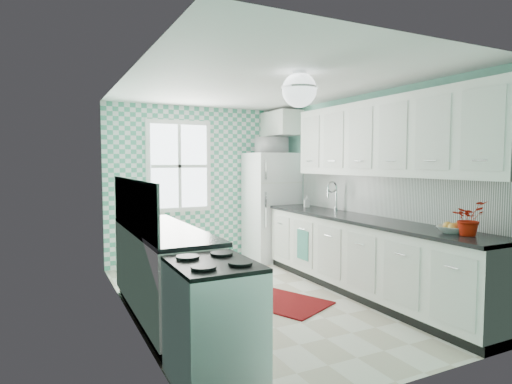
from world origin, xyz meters
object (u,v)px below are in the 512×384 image
fridge (271,206)px  stove (214,321)px  microwave (272,145)px  potted_plant (468,218)px  fruit_bowl (453,229)px  sink (325,212)px  ceiling_light (299,90)px

fridge → stove: (-2.31, -3.36, -0.42)m
stove → microwave: bearing=51.8°
potted_plant → fruit_bowl: bearing=90.0°
sink → potted_plant: bearing=-90.8°
ceiling_light → microwave: ceiling_light is taller
sink → potted_plant: (-0.00, -2.22, 0.17)m
fridge → sink: bearing=-89.1°
fruit_bowl → potted_plant: (0.00, -0.16, 0.13)m
microwave → fruit_bowl: bearing=94.4°
stove → ceiling_light: bearing=28.7°
fridge → fruit_bowl: size_ratio=6.35×
fruit_bowl → fridge: bearing=91.5°
stove → sink: sink is taller
stove → microwave: (2.31, 3.36, 1.43)m
fridge → stove: 4.10m
ceiling_light → fridge: bearing=66.9°
ceiling_light → potted_plant: 1.99m
fruit_bowl → ceiling_light: bearing=145.0°
fridge → microwave: 1.01m
fruit_bowl → sink: bearing=89.9°
fruit_bowl → potted_plant: potted_plant is taller
fruit_bowl → potted_plant: 0.21m
ceiling_light → fridge: ceiling_light is taller
potted_plant → microwave: microwave is taller
potted_plant → microwave: (-0.09, 3.60, 0.79)m
microwave → ceiling_light: bearing=69.7°
ceiling_light → microwave: 2.86m
fridge → stove: bearing=-127.5°
potted_plant → microwave: bearing=91.4°
fruit_bowl → microwave: microwave is taller
potted_plant → fridge: bearing=91.4°
fruit_bowl → stove: bearing=178.1°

